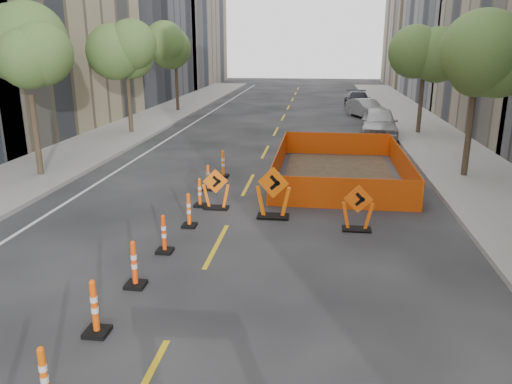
# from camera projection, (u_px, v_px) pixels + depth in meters

# --- Properties ---
(ground_plane) EXTENTS (140.00, 140.00, 0.00)m
(ground_plane) POSITION_uv_depth(u_px,v_px,m) (175.00, 326.00, 9.52)
(ground_plane) COLOR black
(sidewalk_left) EXTENTS (4.00, 90.00, 0.15)m
(sidewalk_left) POSITION_uv_depth(u_px,v_px,m) (53.00, 164.00, 21.99)
(sidewalk_left) COLOR gray
(sidewalk_left) RESTS_ON ground
(sidewalk_right) EXTENTS (4.00, 90.00, 0.15)m
(sidewalk_right) POSITION_uv_depth(u_px,v_px,m) (479.00, 177.00, 19.82)
(sidewalk_right) COLOR gray
(sidewalk_right) RESTS_ON ground
(bld_left_d) EXTENTS (12.00, 16.00, 14.00)m
(bld_left_d) POSITION_uv_depth(u_px,v_px,m) (113.00, 23.00, 46.81)
(bld_left_d) COLOR #4C4C51
(bld_left_d) RESTS_ON ground
(bld_left_e) EXTENTS (12.00, 20.00, 20.00)m
(bld_left_e) POSITION_uv_depth(u_px,v_px,m) (164.00, 2.00, 61.54)
(bld_left_e) COLOR gray
(bld_left_e) RESTS_ON ground
(bld_right_e) EXTENTS (12.00, 14.00, 16.00)m
(bld_right_e) POSITION_uv_depth(u_px,v_px,m) (441.00, 19.00, 60.87)
(bld_right_e) COLOR tan
(bld_right_e) RESTS_ON ground
(tree_l_b) EXTENTS (2.80, 2.80, 5.95)m
(tree_l_b) POSITION_uv_depth(u_px,v_px,m) (27.00, 61.00, 18.74)
(tree_l_b) COLOR #382B1E
(tree_l_b) RESTS_ON ground
(tree_l_c) EXTENTS (2.80, 2.80, 5.95)m
(tree_l_c) POSITION_uv_depth(u_px,v_px,m) (126.00, 55.00, 28.24)
(tree_l_c) COLOR #382B1E
(tree_l_c) RESTS_ON ground
(tree_l_d) EXTENTS (2.80, 2.80, 5.95)m
(tree_l_d) POSITION_uv_depth(u_px,v_px,m) (175.00, 52.00, 37.74)
(tree_l_d) COLOR #382B1E
(tree_l_d) RESTS_ON ground
(tree_r_b) EXTENTS (2.80, 2.80, 5.95)m
(tree_r_b) POSITION_uv_depth(u_px,v_px,m) (478.00, 61.00, 18.61)
(tree_r_b) COLOR #382B1E
(tree_r_b) RESTS_ON ground
(tree_r_c) EXTENTS (2.80, 2.80, 5.95)m
(tree_r_c) POSITION_uv_depth(u_px,v_px,m) (425.00, 55.00, 28.12)
(tree_r_c) COLOR #382B1E
(tree_r_c) RESTS_ON ground
(channelizer_1) EXTENTS (0.40, 0.40, 1.01)m
(channelizer_1) POSITION_uv_depth(u_px,v_px,m) (44.00, 377.00, 7.29)
(channelizer_1) COLOR #E15509
(channelizer_1) RESTS_ON ground
(channelizer_2) EXTENTS (0.44, 0.44, 1.11)m
(channelizer_2) POSITION_uv_depth(u_px,v_px,m) (95.00, 307.00, 9.10)
(channelizer_2) COLOR #EB4C09
(channelizer_2) RESTS_ON ground
(channelizer_3) EXTENTS (0.43, 0.43, 1.09)m
(channelizer_3) POSITION_uv_depth(u_px,v_px,m) (134.00, 264.00, 10.91)
(channelizer_3) COLOR #FF440A
(channelizer_3) RESTS_ON ground
(channelizer_4) EXTENTS (0.40, 0.40, 1.03)m
(channelizer_4) POSITION_uv_depth(u_px,v_px,m) (164.00, 234.00, 12.73)
(channelizer_4) COLOR #E53E09
(channelizer_4) RESTS_ON ground
(channelizer_5) EXTENTS (0.40, 0.40, 1.02)m
(channelizer_5) POSITION_uv_depth(u_px,v_px,m) (189.00, 210.00, 14.52)
(channelizer_5) COLOR #FF560A
(channelizer_5) RESTS_ON ground
(channelizer_6) EXTENTS (0.38, 0.38, 0.97)m
(channelizer_6) POSITION_uv_depth(u_px,v_px,m) (200.00, 192.00, 16.36)
(channelizer_6) COLOR #E95D09
(channelizer_6) RESTS_ON ground
(channelizer_7) EXTENTS (0.38, 0.38, 0.95)m
(channelizer_7) POSITION_uv_depth(u_px,v_px,m) (208.00, 177.00, 18.19)
(channelizer_7) COLOR #FF5F0A
(channelizer_7) RESTS_ON ground
(channelizer_8) EXTENTS (0.43, 0.43, 1.10)m
(channelizer_8) POSITION_uv_depth(u_px,v_px,m) (223.00, 164.00, 19.96)
(channelizer_8) COLOR orange
(channelizer_8) RESTS_ON ground
(chevron_sign_left) EXTENTS (1.00, 0.74, 1.34)m
(chevron_sign_left) POSITION_uv_depth(u_px,v_px,m) (216.00, 189.00, 16.08)
(chevron_sign_left) COLOR orange
(chevron_sign_left) RESTS_ON ground
(chevron_sign_center) EXTENTS (1.19, 0.86, 1.63)m
(chevron_sign_center) POSITION_uv_depth(u_px,v_px,m) (273.00, 192.00, 15.20)
(chevron_sign_center) COLOR #FF660A
(chevron_sign_center) RESTS_ON ground
(chevron_sign_right) EXTENTS (0.93, 0.57, 1.37)m
(chevron_sign_right) POSITION_uv_depth(u_px,v_px,m) (358.00, 208.00, 14.19)
(chevron_sign_right) COLOR #E24F09
(chevron_sign_right) RESTS_ON ground
(safety_fence) EXTENTS (4.98, 8.43, 1.05)m
(safety_fence) POSITION_uv_depth(u_px,v_px,m) (340.00, 164.00, 20.07)
(safety_fence) COLOR #FF470D
(safety_fence) RESTS_ON ground
(parked_car_near) EXTENTS (2.34, 5.01, 1.66)m
(parked_car_near) POSITION_uv_depth(u_px,v_px,m) (379.00, 123.00, 28.27)
(parked_car_near) COLOR #B9B8BA
(parked_car_near) RESTS_ON ground
(parked_car_mid) EXTENTS (2.87, 4.25, 1.32)m
(parked_car_mid) POSITION_uv_depth(u_px,v_px,m) (366.00, 109.00, 35.80)
(parked_car_mid) COLOR gray
(parked_car_mid) RESTS_ON ground
(parked_car_far) EXTENTS (2.02, 4.85, 1.40)m
(parked_car_far) POSITION_uv_depth(u_px,v_px,m) (358.00, 100.00, 40.60)
(parked_car_far) COLOR black
(parked_car_far) RESTS_ON ground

